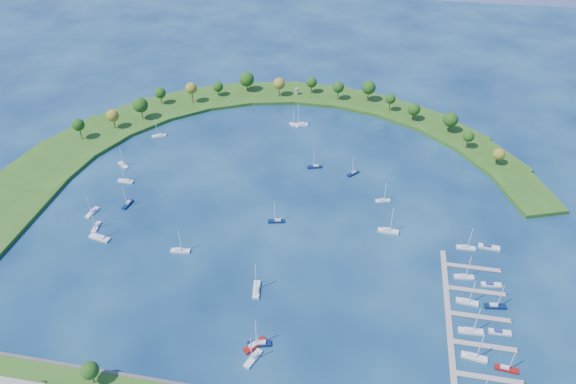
% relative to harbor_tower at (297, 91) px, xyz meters
% --- Properties ---
extents(ground, '(700.00, 700.00, 0.00)m').
position_rel_harbor_tower_xyz_m(ground, '(9.12, -114.43, -4.33)').
color(ground, '#071A40').
rests_on(ground, ground).
extents(breakwater, '(286.74, 247.64, 2.00)m').
position_rel_harbor_tower_xyz_m(breakwater, '(-37.21, -65.71, -3.34)').
color(breakwater, '#2A4F15').
rests_on(breakwater, ground).
extents(breakwater_trees, '(236.94, 89.35, 14.12)m').
position_rel_harbor_tower_xyz_m(breakwater_trees, '(-6.54, -24.51, 6.15)').
color(breakwater_trees, '#382314').
rests_on(breakwater_trees, breakwater).
extents(harbor_tower, '(2.60, 2.60, 4.55)m').
position_rel_harbor_tower_xyz_m(harbor_tower, '(0.00, 0.00, 0.00)').
color(harbor_tower, gray).
rests_on(harbor_tower, breakwater).
extents(dock_system, '(24.28, 82.00, 1.60)m').
position_rel_harbor_tower_xyz_m(dock_system, '(94.41, -175.43, -3.98)').
color(dock_system, gray).
rests_on(dock_system, ground).
extents(moored_boat_0, '(6.37, 6.69, 10.61)m').
position_rel_harbor_tower_xyz_m(moored_boat_0, '(44.09, -82.75, -3.46)').
color(moored_boat_0, '#09173B').
rests_on(moored_boat_0, ground).
extents(moored_boat_1, '(10.20, 4.65, 14.48)m').
position_rel_harbor_tower_xyz_m(moored_boat_1, '(-63.37, -153.75, -3.35)').
color(moored_boat_1, silver).
rests_on(moored_boat_1, ground).
extents(moored_boat_2, '(7.94, 3.71, 11.26)m').
position_rel_harbor_tower_xyz_m(moored_boat_2, '(12.07, -128.04, -3.45)').
color(moored_boat_2, '#09173B').
rests_on(moored_boat_2, ground).
extents(moored_boat_3, '(10.31, 5.11, 14.61)m').
position_rel_harbor_tower_xyz_m(moored_boat_3, '(8.14, -37.20, -3.34)').
color(moored_boat_3, silver).
rests_on(moored_boat_3, ground).
extents(moored_boat_4, '(4.03, 9.57, 13.64)m').
position_rel_harbor_tower_xyz_m(moored_boat_4, '(12.57, -171.07, -3.37)').
color(moored_boat_4, silver).
rests_on(moored_boat_4, ground).
extents(moored_boat_5, '(9.45, 2.91, 13.78)m').
position_rel_harbor_tower_xyz_m(moored_boat_5, '(63.33, -125.82, -3.37)').
color(moored_boat_5, silver).
rests_on(moored_boat_5, ground).
extents(moored_boat_6, '(3.58, 8.45, 12.04)m').
position_rel_harbor_tower_xyz_m(moored_boat_6, '(-75.30, -137.53, -3.42)').
color(moored_boat_6, silver).
rests_on(moored_boat_6, ground).
extents(moored_boat_7, '(6.83, 5.20, 10.05)m').
position_rel_harbor_tower_xyz_m(moored_boat_7, '(4.98, -37.68, -3.48)').
color(moored_boat_7, silver).
rests_on(moored_boat_7, ground).
extents(moored_boat_8, '(3.18, 7.72, 11.01)m').
position_rel_harbor_tower_xyz_m(moored_boat_8, '(-61.41, -128.57, -3.45)').
color(moored_boat_8, '#09173B').
rests_on(moored_boat_8, ground).
extents(moored_boat_9, '(2.87, 7.71, 11.07)m').
position_rel_harbor_tower_xyz_m(moored_boat_9, '(-68.45, -146.94, -3.45)').
color(moored_boat_9, silver).
rests_on(moored_boat_9, ground).
extents(moored_boat_10, '(8.85, 4.38, 12.53)m').
position_rel_harbor_tower_xyz_m(moored_boat_10, '(19.49, -195.87, -3.41)').
color(moored_boat_10, '#09173B').
rests_on(moored_boat_10, ground).
extents(moored_boat_11, '(8.16, 2.52, 11.90)m').
position_rel_harbor_tower_xyz_m(moored_boat_11, '(-70.54, -110.89, -3.43)').
color(moored_boat_11, silver).
rests_on(moored_boat_11, ground).
extents(moored_boat_12, '(8.34, 5.39, 11.93)m').
position_rel_harbor_tower_xyz_m(moored_boat_12, '(-70.80, -64.74, -3.43)').
color(moored_boat_12, silver).
rests_on(moored_boat_12, ground).
extents(moored_boat_13, '(7.72, 6.57, 11.72)m').
position_rel_harbor_tower_xyz_m(moored_boat_13, '(-78.33, -97.16, -3.43)').
color(moored_boat_13, silver).
rests_on(moored_boat_13, ground).
extents(moored_boat_14, '(8.55, 3.29, 12.26)m').
position_rel_harbor_tower_xyz_m(moored_boat_14, '(-25.09, -155.09, -3.42)').
color(moored_boat_14, silver).
rests_on(moored_boat_14, ground).
extents(moored_boat_15, '(8.07, 4.23, 11.42)m').
position_rel_harbor_tower_xyz_m(moored_boat_15, '(23.36, -80.25, -3.44)').
color(moored_boat_15, '#09173B').
rests_on(moored_boat_15, ground).
extents(moored_boat_16, '(7.49, 4.04, 10.61)m').
position_rel_harbor_tower_xyz_m(moored_boat_16, '(60.19, -103.39, -3.46)').
color(moored_boat_16, silver).
rests_on(moored_boat_16, ground).
extents(moored_boat_17, '(7.70, 8.51, 13.22)m').
position_rel_harbor_tower_xyz_m(moored_boat_17, '(18.03, -196.83, -3.39)').
color(moored_boat_17, maroon).
rests_on(moored_boat_17, ground).
extents(moored_boat_18, '(5.33, 8.59, 12.25)m').
position_rel_harbor_tower_xyz_m(moored_boat_18, '(18.75, -202.17, -3.42)').
color(moored_boat_18, silver).
rests_on(moored_boat_18, ground).
extents(docked_boat_2, '(9.05, 3.62, 12.94)m').
position_rel_harbor_tower_xyz_m(docked_boat_2, '(94.62, -187.82, -3.40)').
color(docked_boat_2, silver).
rests_on(docked_boat_2, ground).
extents(docked_boat_3, '(7.89, 2.89, 11.34)m').
position_rel_harbor_tower_xyz_m(docked_boat_3, '(105.14, -190.58, -3.44)').
color(docked_boat_3, maroon).
rests_on(docked_boat_3, ground).
extents(docked_boat_4, '(9.07, 2.98, 13.15)m').
position_rel_harbor_tower_xyz_m(docked_boat_4, '(94.62, -176.57, -3.39)').
color(docked_boat_4, silver).
rests_on(docked_boat_4, ground).
extents(docked_boat_5, '(8.00, 2.43, 1.62)m').
position_rel_harbor_tower_xyz_m(docked_boat_5, '(105.10, -175.01, -3.74)').
color(docked_boat_5, silver).
rests_on(docked_boat_5, ground).
extents(docked_boat_6, '(8.63, 3.19, 12.41)m').
position_rel_harbor_tower_xyz_m(docked_boat_6, '(94.63, -162.39, -3.41)').
color(docked_boat_6, silver).
rests_on(docked_boat_6, ground).
extents(docked_boat_7, '(8.41, 3.35, 12.02)m').
position_rel_harbor_tower_xyz_m(docked_boat_7, '(105.14, -162.61, -3.43)').
color(docked_boat_7, '#09173B').
rests_on(docked_boat_7, ground).
extents(docked_boat_8, '(8.18, 3.09, 11.73)m').
position_rel_harbor_tower_xyz_m(docked_boat_8, '(94.64, -148.89, -3.43)').
color(docked_boat_8, silver).
rests_on(docked_boat_8, ground).
extents(docked_boat_9, '(8.12, 3.02, 1.62)m').
position_rel_harbor_tower_xyz_m(docked_boat_9, '(105.10, -151.26, -3.74)').
color(docked_boat_9, silver).
rests_on(docked_boat_9, ground).
extents(docked_boat_10, '(8.07, 2.55, 11.75)m').
position_rel_harbor_tower_xyz_m(docked_boat_10, '(97.04, -130.78, -3.43)').
color(docked_boat_10, silver).
rests_on(docked_boat_10, ground).
extents(docked_boat_11, '(9.27, 3.27, 1.86)m').
position_rel_harbor_tower_xyz_m(docked_boat_11, '(106.98, -128.55, -3.65)').
color(docked_boat_11, silver).
rests_on(docked_boat_11, ground).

